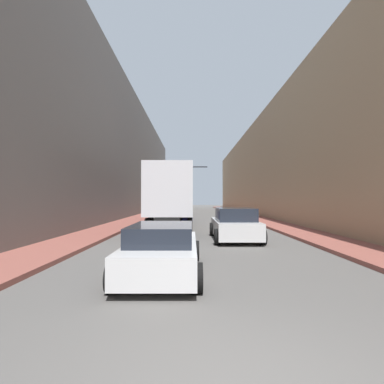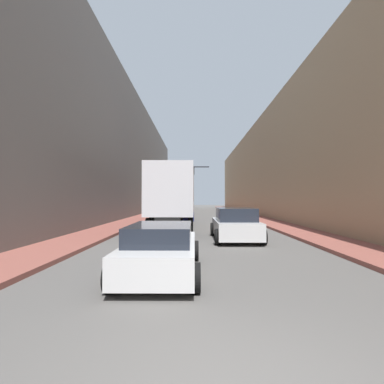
{
  "view_description": "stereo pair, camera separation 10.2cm",
  "coord_description": "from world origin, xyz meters",
  "views": [
    {
      "loc": [
        -0.47,
        -2.87,
        1.99
      ],
      "look_at": [
        -0.51,
        12.63,
        2.35
      ],
      "focal_mm": 28.0,
      "sensor_mm": 36.0,
      "label": 1
    },
    {
      "loc": [
        -0.37,
        -2.87,
        1.99
      ],
      "look_at": [
        -0.51,
        12.63,
        2.35
      ],
      "focal_mm": 28.0,
      "sensor_mm": 36.0,
      "label": 2
    }
  ],
  "objects": [
    {
      "name": "semi_truck",
      "position": [
        -1.69,
        18.92,
        2.24
      ],
      "size": [
        2.51,
        14.51,
        3.89
      ],
      "color": "silver",
      "rests_on": "ground"
    },
    {
      "name": "sedan_car",
      "position": [
        -1.26,
        5.16,
        0.64
      ],
      "size": [
        2.03,
        4.65,
        1.32
      ],
      "color": "silver",
      "rests_on": "ground"
    },
    {
      "name": "sidewalk_left",
      "position": [
        -5.8,
        30.0,
        0.07
      ],
      "size": [
        2.39,
        80.0,
        0.15
      ],
      "color": "brown",
      "rests_on": "ground"
    },
    {
      "name": "building_left",
      "position": [
        -9.99,
        30.0,
        7.12
      ],
      "size": [
        6.0,
        80.0,
        14.24
      ],
      "color": "#66605B",
      "rests_on": "ground"
    },
    {
      "name": "sidewalk_right",
      "position": [
        5.8,
        30.0,
        0.07
      ],
      "size": [
        2.39,
        80.0,
        0.15
      ],
      "color": "brown",
      "rests_on": "ground"
    },
    {
      "name": "suv_car",
      "position": [
        1.61,
        11.75,
        0.74
      ],
      "size": [
        2.2,
        4.64,
        1.56
      ],
      "color": "silver",
      "rests_on": "ground"
    },
    {
      "name": "traffic_signal_gantry",
      "position": [
        -3.06,
        33.77,
        4.31
      ],
      "size": [
        5.96,
        0.35,
        6.24
      ],
      "color": "black",
      "rests_on": "ground"
    },
    {
      "name": "building_right",
      "position": [
        9.99,
        30.0,
        5.66
      ],
      "size": [
        6.0,
        80.0,
        11.31
      ],
      "color": "tan",
      "rests_on": "ground"
    }
  ]
}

